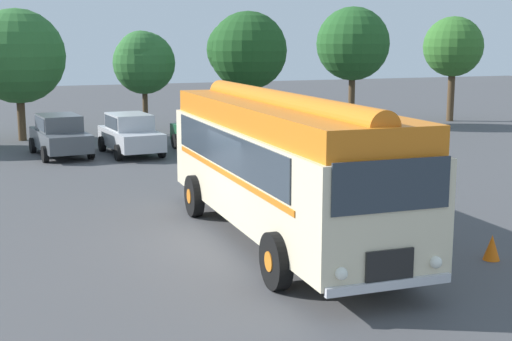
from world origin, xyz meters
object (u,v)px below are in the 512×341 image
(car_near_left, at_px, (60,135))
(traffic_cone, at_px, (492,247))
(vintage_bus, at_px, (280,160))
(car_mid_right, at_px, (206,131))
(car_mid_left, at_px, (130,134))

(car_near_left, relative_size, traffic_cone, 7.89)
(vintage_bus, distance_m, car_mid_right, 13.84)
(car_near_left, height_order, car_mid_left, same)
(car_mid_right, distance_m, traffic_cone, 16.71)
(vintage_bus, height_order, traffic_cone, vintage_bus)
(car_mid_left, relative_size, car_mid_right, 1.00)
(car_near_left, xyz_separation_m, car_mid_right, (5.82, -1.04, 0.00))
(car_near_left, bearing_deg, car_mid_left, -14.14)
(car_mid_right, relative_size, traffic_cone, 7.86)
(car_near_left, relative_size, car_mid_right, 1.00)
(car_mid_left, bearing_deg, vintage_bus, -87.61)
(car_near_left, height_order, traffic_cone, car_near_left)
(traffic_cone, bearing_deg, car_near_left, 111.22)
(car_near_left, bearing_deg, vintage_bus, -77.28)
(vintage_bus, height_order, car_mid_left, vintage_bus)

